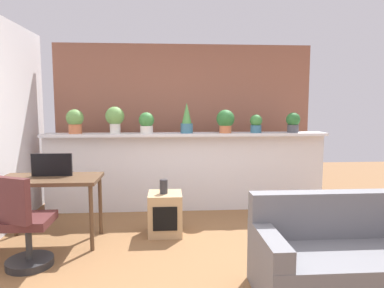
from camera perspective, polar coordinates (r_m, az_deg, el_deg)
The scene contains 17 objects.
ground_plane at distance 3.47m, azimuth 1.06°, elevation -20.15°, with size 12.00×12.00×0.00m, color brown.
divider_wall at distance 5.20m, azimuth -0.89°, elevation -4.69°, with size 4.07×0.16×1.10m, color silver.
plant_shelf at distance 5.08m, azimuth -0.88°, elevation 1.57°, with size 4.07×0.36×0.04m, color silver.
brick_wall_behind at distance 5.71m, azimuth -1.23°, elevation 3.37°, with size 4.07×0.10×2.50m, color #935B47.
potted_plant_0 at distance 5.24m, azimuth -18.45°, elevation 3.64°, with size 0.24×0.24×0.34m.
potted_plant_1 at distance 5.14m, azimuth -12.39°, elevation 4.18°, with size 0.27×0.27×0.38m.
potted_plant_2 at distance 5.04m, azimuth -7.40°, elevation 3.49°, with size 0.22×0.22×0.30m.
potted_plant_3 at distance 5.04m, azimuth -0.87°, elevation 3.98°, with size 0.18×0.18×0.44m.
potted_plant_4 at distance 5.10m, azimuth 5.44°, elevation 3.84°, with size 0.26×0.26×0.34m.
potted_plant_5 at distance 5.20m, azimuth 10.34°, elevation 3.31°, with size 0.18×0.18×0.27m.
potted_plant_6 at distance 5.39m, azimuth 16.07°, elevation 3.47°, with size 0.21×0.21×0.29m.
desk at distance 4.24m, azimuth -22.10°, elevation -6.17°, with size 1.10×0.60×0.75m.
tv_monitor at distance 4.27m, azimuth -21.77°, elevation -3.15°, with size 0.44×0.04×0.26m, color black.
office_chair at distance 3.76m, azimuth -25.69°, elevation -12.30°, with size 0.52×0.52×0.91m.
side_cube_shelf at distance 4.31m, azimuth -4.38°, elevation -11.19°, with size 0.40×0.41×0.50m.
vase_on_shelf at distance 4.22m, azimuth -4.62°, elevation -6.89°, with size 0.09×0.09×0.17m, color #2D2D33.
couch at distance 3.29m, azimuth 24.32°, elevation -16.90°, with size 1.56×0.77×0.80m.
Camera 1 is at (-0.28, -3.09, 1.55)m, focal length 32.89 mm.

